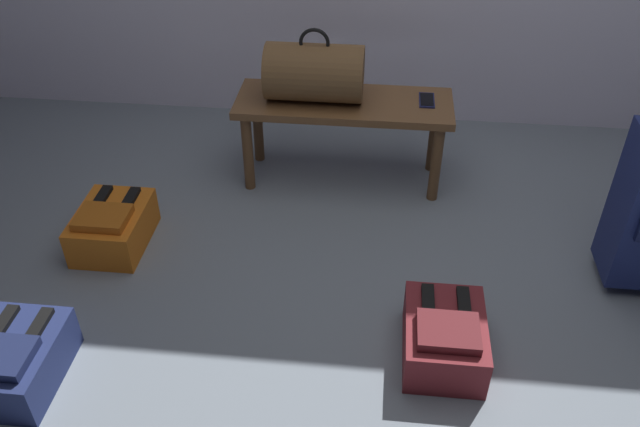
{
  "coord_description": "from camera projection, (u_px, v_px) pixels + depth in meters",
  "views": [
    {
      "loc": [
        -0.1,
        -1.82,
        1.83
      ],
      "look_at": [
        -0.32,
        0.26,
        0.25
      ],
      "focal_mm": 36.79,
      "sensor_mm": 36.0,
      "label": 1
    }
  ],
  "objects": [
    {
      "name": "backpack_maroon",
      "position": [
        444.0,
        337.0,
        2.3
      ],
      "size": [
        0.28,
        0.38,
        0.21
      ],
      "color": "maroon",
      "rests_on": "ground"
    },
    {
      "name": "ground_plane",
      "position": [
        395.0,
        310.0,
        2.54
      ],
      "size": [
        6.6,
        6.6,
        0.0
      ],
      "primitive_type": "plane",
      "color": "slate"
    },
    {
      "name": "backpack_navy",
      "position": [
        16.0,
        361.0,
        2.22
      ],
      "size": [
        0.28,
        0.38,
        0.21
      ],
      "color": "navy",
      "rests_on": "ground"
    },
    {
      "name": "cell_phone",
      "position": [
        427.0,
        100.0,
        3.01
      ],
      "size": [
        0.07,
        0.14,
        0.01
      ],
      "color": "#191E4C",
      "rests_on": "bench"
    },
    {
      "name": "bench",
      "position": [
        344.0,
        113.0,
        3.06
      ],
      "size": [
        1.0,
        0.36,
        0.43
      ],
      "color": "brown",
      "rests_on": "ground"
    },
    {
      "name": "duffel_bag_brown",
      "position": [
        315.0,
        72.0,
        2.95
      ],
      "size": [
        0.44,
        0.26,
        0.34
      ],
      "color": "brown",
      "rests_on": "bench"
    },
    {
      "name": "backpack_orange",
      "position": [
        113.0,
        226.0,
        2.81
      ],
      "size": [
        0.28,
        0.38,
        0.21
      ],
      "color": "orange",
      "rests_on": "ground"
    }
  ]
}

